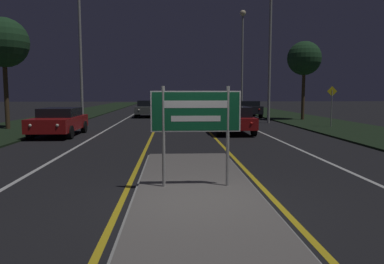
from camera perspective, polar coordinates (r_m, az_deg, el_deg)
ground_plane at (r=7.44m, az=0.94°, el=-10.35°), size 160.00×160.00×0.00m
median_island at (r=8.14m, az=0.57°, el=-8.61°), size 2.59×8.68×0.10m
verge_left at (r=28.65m, az=-21.37°, el=1.51°), size 5.00×100.00×0.08m
verge_right at (r=28.98m, az=17.14°, el=1.71°), size 5.00×100.00×0.08m
centre_line_yellow_left at (r=32.20m, az=-4.81°, el=2.30°), size 0.12×70.00×0.01m
centre_line_yellow_right at (r=32.25m, az=0.48°, el=2.32°), size 0.12×70.00×0.01m
lane_line_white_left at (r=32.40m, az=-9.62°, el=2.26°), size 0.12×70.00×0.01m
lane_line_white_right at (r=32.53m, az=5.26°, el=2.33°), size 0.12×70.00×0.01m
edge_line_white_left at (r=32.88m, az=-14.82°, el=2.19°), size 0.10×70.00×0.01m
edge_line_white_right at (r=33.10m, az=10.41°, el=2.32°), size 0.10×70.00×0.01m
highway_sign at (r=7.89m, az=0.58°, el=2.40°), size 1.90×0.07×2.13m
streetlight_left_near at (r=26.19m, az=-16.77°, el=15.95°), size 0.57×0.57×10.18m
streetlight_right_near at (r=26.61m, az=11.86°, el=15.80°), size 0.61×0.61×9.70m
streetlight_right_far at (r=36.88m, az=7.70°, el=12.90°), size 0.57×0.57×9.85m
car_receding_0 at (r=19.41m, az=6.14°, el=1.97°), size 1.94×4.37×1.37m
car_receding_1 at (r=32.08m, az=8.38°, el=3.60°), size 2.00×4.19×1.40m
car_receding_2 at (r=45.30m, az=1.04°, el=4.34°), size 1.96×4.15×1.39m
car_receding_3 at (r=53.00m, az=3.80°, el=4.59°), size 2.02×4.58×1.42m
car_approaching_0 at (r=19.30m, az=-19.58°, el=1.60°), size 1.98×4.37×1.35m
car_approaching_1 at (r=32.59m, az=-6.72°, el=3.65°), size 2.04×4.56×1.42m
warning_sign at (r=23.57m, az=20.51°, el=4.25°), size 0.60×0.06×2.39m
roadside_palm_left at (r=23.41m, az=-26.78°, el=12.01°), size 2.70×2.70×6.10m
roadside_palm_right at (r=29.32m, az=16.74°, el=10.64°), size 2.49×2.49×5.78m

